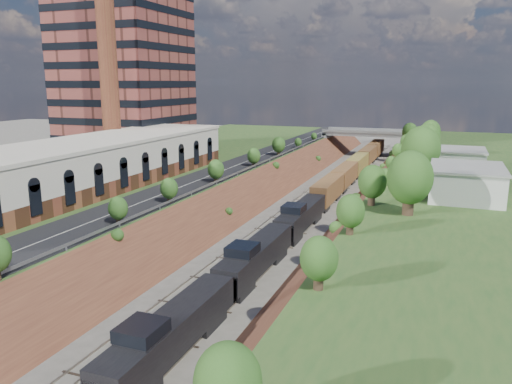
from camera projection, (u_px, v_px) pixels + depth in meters
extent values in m
cube|color=#2F5623|center=(141.00, 178.00, 94.64)|extent=(44.00, 180.00, 5.00)
cube|color=brown|center=(249.00, 200.00, 87.52)|extent=(10.00, 180.00, 10.00)
cube|color=brown|center=(376.00, 211.00, 79.86)|extent=(10.00, 180.00, 10.00)
cube|color=gray|center=(295.00, 203.00, 84.58)|extent=(1.58, 180.00, 0.18)
cube|color=gray|center=(325.00, 206.00, 82.76)|extent=(1.58, 180.00, 0.18)
cube|color=black|center=(225.00, 170.00, 88.00)|extent=(8.00, 180.00, 0.10)
cube|color=#99999E|center=(247.00, 169.00, 86.46)|extent=(0.06, 171.00, 0.30)
cube|color=brown|center=(83.00, 182.00, 72.06)|extent=(14.00, 62.00, 2.20)
cube|color=beige|center=(82.00, 160.00, 71.36)|extent=(14.00, 62.00, 4.30)
cube|color=beige|center=(81.00, 143.00, 70.84)|extent=(14.30, 62.30, 0.50)
cube|color=brown|center=(123.00, 49.00, 104.15)|extent=(22.00, 22.00, 44.00)
cylinder|color=brown|center=(107.00, 54.00, 87.20)|extent=(3.20, 3.20, 40.00)
cube|color=gray|center=(327.00, 143.00, 143.59)|extent=(1.50, 8.00, 6.20)
cube|color=gray|center=(410.00, 147.00, 135.58)|extent=(1.50, 8.00, 6.20)
cube|color=gray|center=(368.00, 134.00, 138.92)|extent=(24.00, 8.00, 1.00)
cube|color=gray|center=(366.00, 132.00, 135.10)|extent=(24.00, 0.30, 0.80)
cube|color=gray|center=(370.00, 129.00, 142.40)|extent=(24.00, 0.30, 0.80)
cube|color=silver|center=(466.00, 183.00, 66.70)|extent=(9.00, 12.00, 4.00)
cube|color=silver|center=(459.00, 161.00, 86.99)|extent=(8.00, 10.00, 3.60)
cylinder|color=#473323|center=(408.00, 204.00, 58.16)|extent=(1.30, 1.30, 2.62)
ellipsoid|color=#335F21|center=(410.00, 177.00, 57.48)|extent=(5.25, 5.25, 6.30)
cylinder|color=#473323|center=(94.00, 231.00, 50.10)|extent=(0.66, 0.66, 1.22)
ellipsoid|color=#335F21|center=(93.00, 217.00, 49.78)|extent=(2.45, 2.45, 2.94)
cube|color=black|center=(172.00, 331.00, 36.98)|extent=(2.77, 16.60, 2.57)
cube|color=silver|center=(115.00, 372.00, 30.65)|extent=(2.54, 3.00, 0.15)
cube|color=black|center=(142.00, 330.00, 33.11)|extent=(2.71, 3.10, 0.90)
cube|color=black|center=(256.00, 255.00, 53.04)|extent=(2.77, 16.60, 2.57)
cube|color=black|center=(301.00, 215.00, 69.09)|extent=(2.77, 16.60, 2.57)
cube|color=brown|center=(358.00, 163.00, 111.32)|extent=(2.77, 74.15, 3.32)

